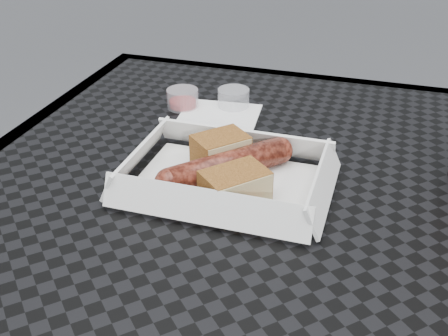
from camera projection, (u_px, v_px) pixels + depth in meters
name	position (u px, v px, depth m)	size (l,w,h in m)	color
patio_table	(269.00, 235.00, 0.73)	(0.80, 0.80, 0.74)	black
food_tray	(226.00, 184.00, 0.69)	(0.22, 0.15, 0.00)	white
bratwurst	(227.00, 166.00, 0.69)	(0.14, 0.15, 0.04)	maroon
bread_near	(221.00, 151.00, 0.72)	(0.07, 0.05, 0.04)	brown
bread_far	(235.00, 186.00, 0.65)	(0.07, 0.05, 0.04)	brown
veg_garnish	(257.00, 212.00, 0.63)	(0.03, 0.03, 0.00)	red
napkin	(218.00, 117.00, 0.86)	(0.12, 0.12, 0.00)	white
condiment_cup_sauce	(183.00, 99.00, 0.89)	(0.05, 0.05, 0.03)	#930A0A
condiment_cup_empty	(233.00, 98.00, 0.89)	(0.05, 0.05, 0.03)	silver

